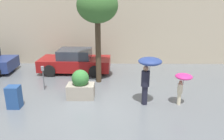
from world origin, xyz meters
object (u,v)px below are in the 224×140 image
at_px(person_adult, 148,69).
at_px(parking_meter, 43,73).
at_px(street_tree, 97,7).
at_px(parked_car_near, 75,62).
at_px(planter_box, 81,85).
at_px(person_child, 183,80).
at_px(newspaper_box, 14,97).

height_order(person_adult, parking_meter, person_adult).
distance_m(person_adult, street_tree, 4.06).
height_order(person_adult, street_tree, street_tree).
bearing_deg(parking_meter, parked_car_near, 69.76).
bearing_deg(street_tree, parked_car_near, 132.31).
xyz_separation_m(planter_box, person_child, (4.16, -0.63, 0.49)).
bearing_deg(newspaper_box, person_adult, 3.96).
bearing_deg(street_tree, person_adult, -50.27).
height_order(person_child, parking_meter, person_child).
xyz_separation_m(person_adult, parked_car_near, (-3.66, 4.25, -0.88)).
relative_size(planter_box, parked_car_near, 0.31).
distance_m(planter_box, parking_meter, 2.11).
distance_m(parked_car_near, parking_meter, 2.96).
height_order(planter_box, street_tree, street_tree).
xyz_separation_m(planter_box, newspaper_box, (-2.49, -0.95, -0.12)).
xyz_separation_m(planter_box, parked_car_near, (-0.87, 3.66, 0.06)).
bearing_deg(parked_car_near, planter_box, -164.87).
relative_size(street_tree, newspaper_box, 5.22).
bearing_deg(newspaper_box, street_tree, 43.54).
relative_size(planter_box, person_adult, 0.65).
distance_m(street_tree, parking_meter, 4.03).
distance_m(planter_box, person_child, 4.23).
bearing_deg(person_adult, parking_meter, 162.10).
xyz_separation_m(planter_box, person_adult, (2.79, -0.58, 0.94)).
relative_size(planter_box, person_child, 0.96).
xyz_separation_m(person_child, parking_meter, (-6.05, 1.52, -0.22)).
xyz_separation_m(street_tree, parking_meter, (-2.52, -1.12, -2.93)).
bearing_deg(street_tree, planter_box, -107.33).
distance_m(parked_car_near, newspaper_box, 4.89).
bearing_deg(person_adult, street_tree, 129.30).
xyz_separation_m(person_child, newspaper_box, (-6.65, -0.31, -0.61)).
bearing_deg(person_adult, newspaper_box, -176.47).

